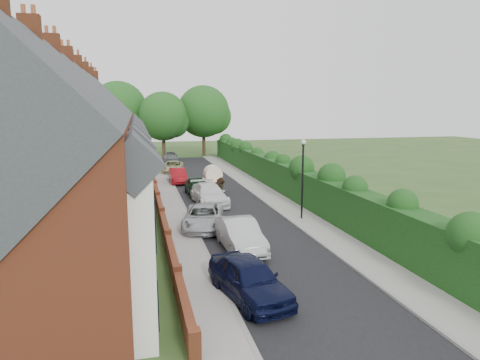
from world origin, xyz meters
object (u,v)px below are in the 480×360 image
at_px(car_green, 198,187).
at_px(lamppost, 303,169).
at_px(car_silver_a, 240,235).
at_px(car_black, 171,157).
at_px(car_beige, 173,167).
at_px(horse, 218,189).
at_px(car_red, 178,176).
at_px(horse_cart, 213,178).
at_px(car_navy, 249,279).
at_px(car_white, 209,194).
at_px(car_grey, 171,160).
at_px(car_silver_b, 203,217).

bearing_deg(car_green, lamppost, -62.96).
height_order(car_silver_a, car_black, car_silver_a).
distance_m(lamppost, car_beige, 23.20).
relative_size(car_silver_a, horse, 2.41).
bearing_deg(car_red, lamppost, -67.79).
bearing_deg(car_silver_a, car_black, 88.77).
bearing_deg(horse_cart, car_navy, -96.09).
height_order(car_navy, car_white, car_navy).
height_order(car_navy, car_grey, car_navy).
bearing_deg(car_red, car_silver_b, -90.11).
bearing_deg(lamppost, car_grey, 101.69).
height_order(car_green, horse_cart, horse_cart).
relative_size(car_silver_a, car_silver_b, 0.96).
bearing_deg(car_black, car_white, -85.08).
height_order(lamppost, car_grey, lamppost).
relative_size(car_green, car_red, 1.01).
relative_size(car_navy, car_grey, 1.02).
relative_size(car_beige, car_grey, 1.02).
bearing_deg(car_beige, car_black, 95.81).
height_order(car_silver_b, horse, horse).
height_order(car_silver_a, car_beige, car_silver_a).
height_order(car_silver_a, car_green, car_silver_a).
xyz_separation_m(car_beige, car_black, (0.57, 9.71, 0.04)).
height_order(car_beige, car_black, car_black).
distance_m(car_black, horse_cart, 22.44).
bearing_deg(car_green, car_beige, 91.05).
xyz_separation_m(car_red, car_black, (0.66, 16.30, -0.02)).
distance_m(car_white, car_red, 9.82).
bearing_deg(car_black, horse_cart, -82.44).
xyz_separation_m(car_white, horse_cart, (0.93, 3.65, 0.62)).
relative_size(car_navy, car_silver_b, 0.93).
bearing_deg(car_white, lamppost, -53.51).
distance_m(car_red, horse_cart, 6.54).
xyz_separation_m(car_green, car_black, (-0.36, 22.60, -0.05)).
height_order(lamppost, horse_cart, lamppost).
height_order(car_grey, car_black, car_black).
relative_size(car_silver_b, car_black, 1.24).
bearing_deg(car_red, car_white, -81.92).
relative_size(car_silver_a, car_green, 1.11).
relative_size(lamppost, car_green, 1.20).
bearing_deg(car_red, horse_cart, -69.12).
xyz_separation_m(car_silver_a, car_red, (-1.20, 20.29, -0.08)).
bearing_deg(car_silver_a, car_beige, 90.30).
distance_m(car_silver_a, horse, 12.14).
relative_size(car_navy, car_black, 1.15).
relative_size(lamppost, car_silver_b, 1.04).
xyz_separation_m(car_grey, horse_cart, (1.87, -19.21, 0.72)).
distance_m(car_green, car_red, 6.39).
relative_size(car_navy, horse, 2.34).
bearing_deg(car_green, horse_cart, 7.16).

